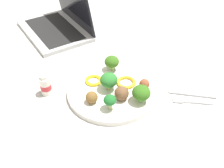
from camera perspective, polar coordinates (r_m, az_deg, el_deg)
name	(u,v)px	position (r m, az deg, el deg)	size (l,w,h in m)	color
ground_plane	(112,93)	(0.84, 0.00, -1.88)	(4.00, 4.00, 0.00)	#B2B2AD
plate	(112,91)	(0.83, 0.00, -1.47)	(0.28, 0.28, 0.02)	white
broccoli_floret_near_rim	(110,101)	(0.74, -0.37, -3.55)	(0.04, 0.04, 0.05)	#AAB87C
broccoli_floret_mid_left	(141,93)	(0.77, 6.28, -1.90)	(0.05, 0.05, 0.05)	#8DC76E
broccoli_floret_back_left	(112,62)	(0.89, -0.04, 4.74)	(0.05, 0.05, 0.05)	#A1C27A
broccoli_floret_back_right	(109,80)	(0.81, -0.69, 0.85)	(0.05, 0.05, 0.06)	#A9C069
meatball_front_right	(92,97)	(0.78, -4.37, -2.87)	(0.04, 0.04, 0.04)	brown
meatball_mid_left	(122,93)	(0.78, 2.06, -2.00)	(0.04, 0.04, 0.04)	brown
meatball_back_left	(144,84)	(0.83, 6.94, 0.00)	(0.03, 0.03, 0.03)	brown
pepper_ring_front_right	(94,80)	(0.86, -3.96, 0.77)	(0.05, 0.05, 0.01)	yellow
pepper_ring_mid_left	(126,82)	(0.85, 3.05, 0.37)	(0.06, 0.06, 0.01)	yellow
napkin	(193,98)	(0.85, 16.86, -2.96)	(0.17, 0.12, 0.01)	white
fork	(191,101)	(0.84, 16.50, -3.50)	(0.12, 0.02, 0.01)	silver
knife	(190,93)	(0.86, 16.36, -1.86)	(0.15, 0.03, 0.01)	silver
yogurt_bottle	(46,85)	(0.84, -14.04, -0.31)	(0.03, 0.03, 0.07)	white
laptop	(59,22)	(1.17, -11.20, 12.83)	(0.37, 0.39, 0.21)	#B7B7B7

